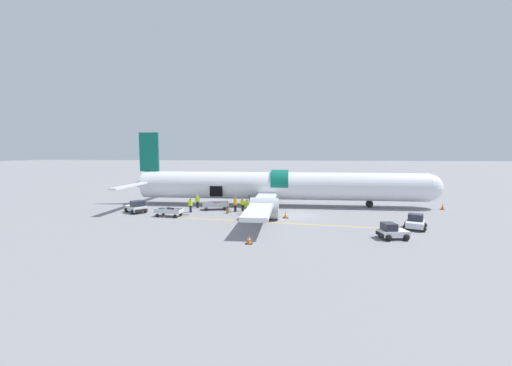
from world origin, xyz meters
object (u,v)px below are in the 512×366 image
Objects in this scene: ground_crew_loader_a at (243,204)px; suitcase_on_tarmac_spare at (228,210)px; airplane at (276,186)px; ground_crew_helper at (235,204)px; baggage_tug_lead at (136,207)px; baggage_tug_rear at (415,223)px; ground_crew_driver at (191,205)px; ground_crew_loader_b at (197,201)px; baggage_tug_mid at (392,232)px; baggage_cart_loading at (217,206)px; baggage_cart_queued at (169,212)px; ground_crew_supervisor at (247,206)px.

suitcase_on_tarmac_spare is (-1.53, -1.62, -0.52)m from ground_crew_loader_a.
ground_crew_loader_a is 2.08× the size of suitcase_on_tarmac_spare.
airplane is at bearing 47.87° from suitcase_on_tarmac_spare.
baggage_tug_lead is at bearing -170.87° from ground_crew_helper.
baggage_tug_rear is (30.07, -4.76, -0.05)m from baggage_tug_lead.
ground_crew_helper is at bearing 11.50° from ground_crew_driver.
baggage_tug_rear is 1.66× the size of ground_crew_loader_b.
baggage_cart_loading is at bearing 146.88° from baggage_tug_mid.
baggage_cart_queued is (-11.60, -8.49, -2.16)m from airplane.
baggage_cart_loading is 2.84m from ground_crew_helper.
airplane is at bearing 15.54° from ground_crew_loader_b.
ground_crew_supervisor is at bearing -116.72° from airplane.
baggage_tug_rear is 1.63× the size of ground_crew_helper.
ground_crew_loader_a is at bearing 113.73° from ground_crew_supervisor.
ground_crew_loader_a is at bearing 28.09° from baggage_cart_queued.
airplane is at bearing 22.25° from baggage_tug_lead.
ground_crew_helper is at bearing 140.36° from ground_crew_supervisor.
baggage_cart_queued reaches higher than baggage_cart_loading.
baggage_tug_mid is (26.81, -8.55, -0.07)m from baggage_tug_lead.
ground_crew_helper is (11.69, 1.88, 0.29)m from baggage_tug_lead.
airplane is 11.74m from ground_crew_driver.
airplane is at bearing 139.93° from baggage_tug_rear.
ground_crew_helper reaches higher than ground_crew_driver.
ground_crew_driver is at bearing 177.74° from ground_crew_supervisor.
suitcase_on_tarmac_spare is at bearing -132.13° from airplane.
airplane is at bearing 124.25° from baggage_tug_mid.
suitcase_on_tarmac_spare is (4.65, -3.20, -0.57)m from ground_crew_loader_b.
baggage_tug_mid is 23.97m from ground_crew_loader_b.
suitcase_on_tarmac_spare is at bearing 175.68° from ground_crew_supervisor.
ground_crew_driver is 0.97× the size of ground_crew_helper.
baggage_cart_queued is at bearing -143.78° from airplane.
ground_crew_helper is at bearing -23.50° from baggage_cart_loading.
baggage_cart_queued is 2.40× the size of ground_crew_driver.
ground_crew_loader_a is (12.52, 2.33, 0.23)m from baggage_tug_lead.
ground_crew_loader_a is (-14.29, 10.88, 0.29)m from baggage_tug_mid.
baggage_tug_mid is 4.99m from baggage_tug_rear.
baggage_tug_mid is 0.59× the size of baggage_cart_loading.
ground_crew_supervisor is at bearing 15.25° from baggage_cart_queued.
suitcase_on_tarmac_spare is (4.56, -0.10, -0.55)m from ground_crew_driver.
ground_crew_driver reaches higher than baggage_cart_queued.
ground_crew_supervisor is (6.88, -0.27, 0.02)m from ground_crew_driver.
baggage_tug_lead is 0.77× the size of baggage_cart_queued.
ground_crew_helper is at bearing -134.36° from airplane.
ground_crew_helper reaches higher than baggage_cart_loading.
ground_crew_loader_a is 6.28m from ground_crew_driver.
baggage_tug_lead is 1.79× the size of ground_crew_helper.
ground_crew_loader_a is at bearing 14.03° from ground_crew_driver.
baggage_cart_queued is 8.73m from ground_crew_loader_a.
baggage_cart_loading is at bearing 156.50° from ground_crew_helper.
suitcase_on_tarmac_spare is (-2.32, 0.18, -0.57)m from ground_crew_supervisor.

